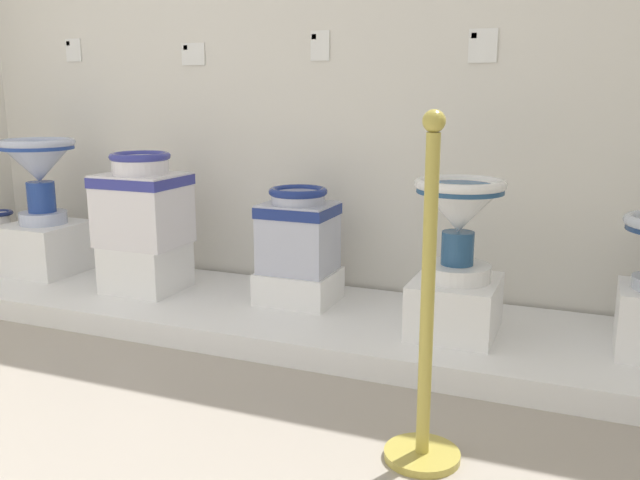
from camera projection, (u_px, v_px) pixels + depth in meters
name	position (u px, v px, depth m)	size (l,w,h in m)	color
wall_back	(329.00, 24.00, 3.26)	(4.44, 0.06, 2.81)	silver
display_platform	(291.00, 318.00, 3.12)	(3.83, 0.85, 0.10)	white
plinth_block_rightmost	(46.00, 248.00, 3.70)	(0.38, 0.40, 0.27)	white
antique_toilet_rightmost	(38.00, 165.00, 3.60)	(0.40, 0.40, 0.46)	silver
plinth_block_pale_glazed	(146.00, 267.00, 3.37)	(0.35, 0.34, 0.23)	white
antique_toilet_pale_glazed	(142.00, 199.00, 3.30)	(0.40, 0.34, 0.46)	white
plinth_block_leftmost	(299.00, 286.00, 3.19)	(0.35, 0.32, 0.15)	white
antique_toilet_leftmost	(298.00, 228.00, 3.13)	(0.33, 0.29, 0.40)	silver
plinth_block_squat_floral	(455.00, 306.00, 2.77)	(0.34, 0.40, 0.23)	white
antique_toilet_squat_floral	(459.00, 213.00, 2.68)	(0.37, 0.37, 0.41)	white
info_placard_first	(73.00, 50.00, 3.82)	(0.10, 0.01, 0.13)	white
info_placard_second	(193.00, 54.00, 3.53)	(0.14, 0.01, 0.11)	white
info_placard_third	(320.00, 45.00, 3.26)	(0.10, 0.01, 0.14)	white
info_placard_fourth	(483.00, 45.00, 2.98)	(0.13, 0.01, 0.15)	white
decorative_vase_spare	(2.00, 250.00, 3.92)	(0.26, 0.26, 0.41)	navy
stanchion_post_near_right	(426.00, 353.00, 1.95)	(0.23, 0.23, 1.04)	#B2A141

